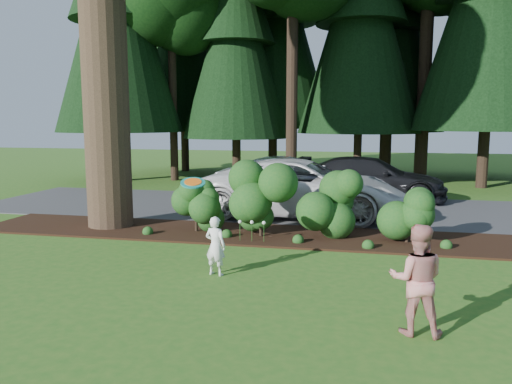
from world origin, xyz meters
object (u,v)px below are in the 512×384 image
Objects in this scene: car_dark_suv at (370,179)px; car_silver_wagon at (290,181)px; child at (215,246)px; adult at (417,280)px; car_white_suv at (303,188)px; frisbee at (193,183)px.

car_silver_wagon is at bearing 126.13° from car_dark_suv.
child is 4.05m from adult.
car_white_suv reaches higher than car_dark_suv.
adult is at bearing -29.11° from frisbee.
car_white_suv is 4.31m from car_dark_suv.
car_silver_wagon is at bearing 84.62° from frisbee.
car_silver_wagon is at bearing -70.25° from adult.
adult is at bearing 163.26° from child.
car_white_suv reaches higher than car_silver_wagon.
car_white_suv is 6.23m from frisbee.
car_silver_wagon is 0.92× the size of car_dark_suv.
adult is at bearing -174.11° from car_dark_suv.
child is at bearing 174.78° from car_white_suv.
car_white_suv reaches higher than adult.
car_silver_wagon is 2.12m from car_white_suv.
child is 0.74× the size of adult.
car_silver_wagon is 8.08m from frisbee.
child is at bearing -27.64° from adult.
child is (-0.93, -6.25, -0.33)m from car_white_suv.
adult is 4.73m from frisbee.
car_white_suv is 1.15× the size of car_dark_suv.
frisbee is at bearing 174.11° from car_silver_wagon.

